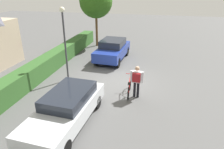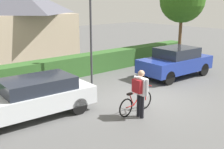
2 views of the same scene
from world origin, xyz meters
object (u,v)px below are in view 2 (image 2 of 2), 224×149
Objects in this scene: bicycle at (136,103)px; tree_kerbside at (182,0)px; person_rider at (140,89)px; parked_car_near at (30,97)px; parked_car_far at (175,62)px; street_lamp at (91,27)px.

tree_kerbside reaches higher than bicycle.
person_rider is at bearing -151.62° from tree_kerbside.
bicycle is 1.04× the size of person_rider.
parked_car_near is 3.71m from person_rider.
person_rider is at bearing -41.47° from parked_car_near.
person_rider is at bearing -155.10° from parked_car_far.
parked_car_far reaches higher than bicycle.
bicycle is at bearing -152.96° from tree_kerbside.
tree_kerbside is (3.54, 2.31, 3.11)m from parked_car_far.
parked_car_near is 12.26m from tree_kerbside.
bicycle is (-5.07, -2.08, -0.44)m from parked_car_far.
tree_kerbside reaches higher than person_rider.
parked_car_near is 8.07m from parked_car_far.
parked_car_far is at bearing -146.81° from tree_kerbside.
bicycle is at bearing 59.61° from person_rider.
tree_kerbside is at bearing 11.29° from parked_car_near.
bicycle is at bearing -157.70° from parked_car_far.
person_rider is 0.40× the size of street_lamp.
street_lamp reaches higher than person_rider.
parked_car_near is 1.09× the size of street_lamp.
parked_car_near is at bearing -168.71° from tree_kerbside.
tree_kerbside is (7.69, 0.57, 1.20)m from street_lamp.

